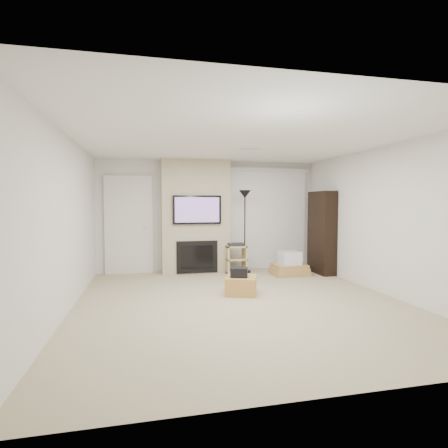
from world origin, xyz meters
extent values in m
cube|color=tan|center=(0.00, 0.00, 0.00)|extent=(5.00, 5.50, 0.00)
cube|color=white|center=(0.00, 0.00, 2.50)|extent=(5.00, 5.50, 0.00)
cube|color=silver|center=(0.00, 2.75, 1.25)|extent=(5.00, 0.00, 2.50)
cube|color=silver|center=(0.00, -2.75, 1.25)|extent=(5.00, 0.00, 2.50)
cube|color=silver|center=(-2.50, 0.00, 1.25)|extent=(0.00, 5.50, 2.50)
cube|color=silver|center=(2.50, 0.00, 1.25)|extent=(0.00, 5.50, 2.50)
cube|color=silver|center=(0.40, 0.80, 2.50)|extent=(0.35, 0.18, 0.01)
cube|color=#B98842|center=(0.13, 0.46, 0.15)|extent=(0.64, 0.64, 0.30)
cube|color=black|center=(0.09, 0.43, 0.38)|extent=(0.34, 0.30, 0.16)
cube|color=tan|center=(-0.35, 2.55, 1.25)|extent=(1.50, 0.40, 2.50)
cube|color=black|center=(-0.35, 2.32, 1.40)|extent=(1.05, 0.06, 0.62)
cube|color=#5E4A77|center=(-0.35, 2.29, 1.40)|extent=(0.96, 0.00, 0.54)
cube|color=black|center=(-0.35, 2.34, 0.37)|extent=(0.90, 0.04, 0.70)
cube|color=black|center=(-0.35, 2.32, 0.37)|extent=(0.70, 0.02, 0.50)
cube|color=silver|center=(-1.80, 2.71, 1.07)|extent=(1.02, 0.08, 2.14)
cube|color=beige|center=(-1.80, 2.72, 1.02)|extent=(0.90, 0.05, 2.05)
cylinder|color=silver|center=(-1.46, 2.67, 1.00)|extent=(0.07, 0.06, 0.07)
cube|color=silver|center=(1.40, 2.69, 2.33)|extent=(1.98, 0.10, 0.08)
cube|color=white|center=(1.40, 2.70, 1.15)|extent=(1.90, 0.03, 2.29)
cylinder|color=black|center=(0.71, 2.28, 0.01)|extent=(0.27, 0.27, 0.03)
cylinder|color=black|center=(0.71, 2.28, 0.87)|extent=(0.03, 0.03, 1.70)
cone|color=black|center=(0.71, 2.28, 1.74)|extent=(0.27, 0.27, 0.17)
cube|color=tan|center=(0.30, 2.29, 0.30)|extent=(0.04, 0.38, 0.60)
cube|color=tan|center=(0.71, 2.29, 0.30)|extent=(0.04, 0.38, 0.60)
cube|color=tan|center=(0.51, 2.29, 0.01)|extent=(0.45, 0.38, 0.03)
cube|color=tan|center=(0.51, 2.29, 0.30)|extent=(0.45, 0.38, 0.03)
cube|color=tan|center=(0.51, 2.29, 0.58)|extent=(0.45, 0.38, 0.03)
cube|color=black|center=(0.51, 2.29, 0.63)|extent=(0.35, 0.25, 0.06)
cube|color=tan|center=(1.57, 1.78, 0.04)|extent=(0.78, 0.60, 0.08)
cube|color=tan|center=(1.57, 1.78, 0.12)|extent=(0.74, 0.56, 0.07)
cube|color=tan|center=(1.57, 1.78, 0.19)|extent=(0.70, 0.52, 0.07)
cube|color=silver|center=(1.57, 1.78, 0.37)|extent=(0.43, 0.38, 0.28)
cube|color=black|center=(2.34, 1.82, 0.90)|extent=(0.30, 0.80, 1.80)
cube|color=black|center=(2.32, 1.82, 0.45)|extent=(0.26, 0.72, 0.02)
cube|color=black|center=(2.32, 1.82, 0.90)|extent=(0.26, 0.72, 0.02)
cube|color=black|center=(2.32, 1.82, 1.35)|extent=(0.26, 0.72, 0.02)
camera|label=1|loc=(-1.41, -5.18, 1.53)|focal=28.00mm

